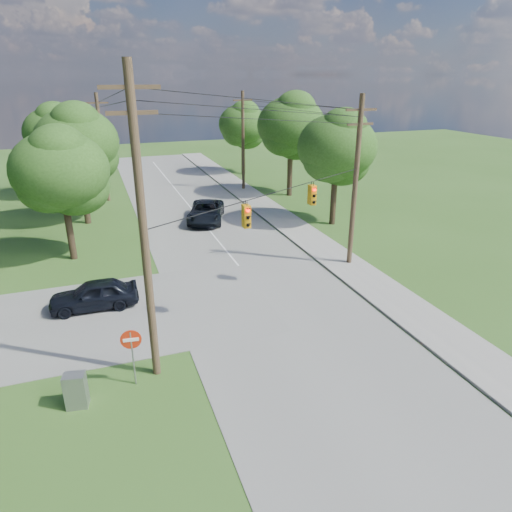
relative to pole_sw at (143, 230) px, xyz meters
name	(u,v)px	position (x,y,z in m)	size (l,w,h in m)	color
ground	(264,356)	(4.60, -0.40, -6.23)	(140.00, 140.00, 0.00)	#32571D
main_road	(266,300)	(6.60, 4.60, -6.21)	(10.00, 100.00, 0.03)	gray
sidewalk_east	(372,282)	(13.30, 4.60, -6.17)	(2.60, 100.00, 0.12)	#99958F
pole_sw	(143,230)	(0.00, 0.00, 0.00)	(2.00, 0.32, 12.00)	brown
pole_ne	(355,181)	(13.50, 7.60, -0.76)	(2.00, 0.32, 10.50)	brown
pole_north_e	(243,141)	(13.50, 29.60, -1.10)	(2.00, 0.32, 10.00)	brown
pole_north_w	(102,147)	(-0.40, 29.60, -1.10)	(2.00, 0.32, 10.00)	brown
power_lines	(221,117)	(6.10, 11.14, 2.93)	(13.93, 29.62, 4.93)	black
traffic_signals	(282,204)	(7.15, 4.03, -0.73)	(4.91, 3.27, 1.05)	orange
tree_w_near	(60,170)	(-3.40, 14.60, -0.30)	(6.00, 6.00, 8.40)	#402C20
tree_w_mid	(77,142)	(-2.40, 22.60, 0.35)	(6.40, 6.40, 9.22)	#402C20
tree_w_far	(56,133)	(-4.40, 32.60, 0.02)	(6.00, 6.00, 8.73)	#402C20
tree_e_near	(337,147)	(16.60, 15.60, 0.02)	(6.20, 6.20, 8.81)	#402C20
tree_e_mid	(291,125)	(17.10, 25.60, 0.68)	(6.60, 6.60, 9.64)	#402C20
tree_e_far	(243,124)	(16.10, 37.60, -0.31)	(5.80, 5.80, 8.32)	#402C20
car_cross_dark	(94,294)	(-2.22, 6.76, -5.43)	(1.80, 4.48, 1.53)	black
car_main_north	(206,212)	(6.98, 19.75, -5.38)	(2.72, 5.89, 1.64)	black
control_cabinet	(76,390)	(-3.05, -1.08, -5.53)	(0.77, 0.56, 1.39)	gray
do_not_enter_sign	(132,345)	(-0.90, -0.45, -4.45)	(0.81, 0.15, 2.45)	gray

